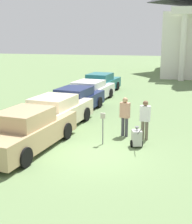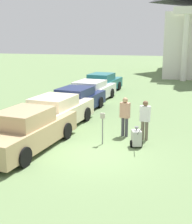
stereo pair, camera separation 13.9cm
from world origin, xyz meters
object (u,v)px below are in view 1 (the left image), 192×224
at_px(parking_meter, 103,123).
at_px(parked_car_tan, 28,131).
at_px(person_worker, 125,114).
at_px(parked_car_white, 90,92).
at_px(parked_car_teal, 101,84).
at_px(person_supervisor, 145,118).
at_px(equipment_cart, 137,138).
at_px(parked_car_cream, 55,113).
at_px(parked_car_navy, 75,101).

bearing_deg(parking_meter, parked_car_tan, -155.85).
bearing_deg(person_worker, parking_meter, 72.19).
xyz_separation_m(parked_car_white, parked_car_teal, (-0.00, 3.35, 0.04)).
distance_m(person_supervisor, equipment_cart, 1.14).
xyz_separation_m(parked_car_teal, equipment_cart, (4.11, -11.62, -0.31)).
bearing_deg(person_supervisor, parking_meter, 38.55).
bearing_deg(parked_car_teal, parked_car_white, -82.77).
relative_size(parking_meter, equipment_cart, 1.32).
relative_size(parked_car_tan, parked_car_teal, 1.05).
distance_m(parked_car_cream, equipment_cart, 4.49).
bearing_deg(parked_car_navy, parked_car_cream, -82.77).
relative_size(parked_car_navy, parked_car_white, 0.94).
relative_size(parked_car_tan, parked_car_navy, 1.05).
xyz_separation_m(parked_car_navy, parking_meter, (2.73, -5.04, 0.24)).
height_order(parked_car_cream, person_worker, person_worker).
height_order(person_supervisor, equipment_cart, person_supervisor).
bearing_deg(person_supervisor, parked_car_navy, -35.33).
distance_m(parked_car_navy, parking_meter, 5.74).
distance_m(parking_meter, person_supervisor, 1.87).
height_order(parked_car_navy, parked_car_teal, parked_car_teal).
bearing_deg(parked_car_white, parked_car_navy, -82.77).
xyz_separation_m(parked_car_cream, parked_car_navy, (0.00, 3.25, -0.05)).
bearing_deg(parked_car_cream, parked_car_white, 97.23).
height_order(parked_car_tan, parked_car_navy, parked_car_tan).
xyz_separation_m(parked_car_navy, equipment_cart, (4.11, -5.03, -0.30)).
bearing_deg(parked_car_teal, parking_meter, -69.57).
height_order(parking_meter, person_worker, person_worker).
bearing_deg(parked_car_teal, parked_car_navy, -82.77).
distance_m(parked_car_teal, person_supervisor, 11.53).
relative_size(parked_car_cream, person_supervisor, 3.08).
distance_m(parked_car_tan, parked_car_white, 9.50).
height_order(person_worker, person_supervisor, person_worker).
height_order(parked_car_navy, person_supervisor, person_supervisor).
bearing_deg(parked_car_teal, parked_car_cream, -82.77).
xyz_separation_m(parked_car_tan, person_supervisor, (4.34, 2.18, 0.24)).
xyz_separation_m(parked_car_tan, parked_car_white, (0.00, 9.50, -0.08)).
height_order(parked_car_navy, parking_meter, parked_car_navy).
distance_m(person_worker, equipment_cart, 1.54).
relative_size(parked_car_teal, parking_meter, 3.86).
xyz_separation_m(parked_car_teal, person_supervisor, (4.34, -10.67, 0.28)).
bearing_deg(parked_car_cream, parked_car_tan, -82.78).
bearing_deg(person_worker, parked_car_cream, 2.90).
distance_m(parked_car_cream, parked_car_white, 6.48).
bearing_deg(parking_meter, person_worker, 60.37).
xyz_separation_m(parked_car_tan, parked_car_navy, (0.00, 6.27, -0.06)).
height_order(parked_car_navy, parked_car_white, parked_car_navy).
xyz_separation_m(parked_car_white, person_supervisor, (4.34, -7.32, 0.32)).
relative_size(parked_car_white, person_supervisor, 3.12).
bearing_deg(person_worker, parked_car_white, -52.08).
relative_size(parking_meter, person_supervisor, 0.77).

